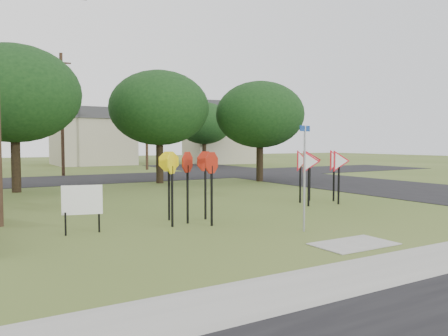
# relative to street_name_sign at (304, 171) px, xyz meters

# --- Properties ---
(ground) EXTENTS (140.00, 140.00, 0.00)m
(ground) POSITION_rel_street_name_sign_xyz_m (0.01, 0.57, -1.69)
(ground) COLOR #465D22
(sidewalk) EXTENTS (30.00, 1.60, 0.02)m
(sidewalk) POSITION_rel_street_name_sign_xyz_m (0.01, -3.63, -1.68)
(sidewalk) COLOR gray
(sidewalk) RESTS_ON ground
(street_right) EXTENTS (8.00, 50.00, 0.02)m
(street_right) POSITION_rel_street_name_sign_xyz_m (12.01, 10.57, -1.68)
(street_right) COLOR black
(street_right) RESTS_ON ground
(street_far) EXTENTS (60.00, 8.00, 0.02)m
(street_far) POSITION_rel_street_name_sign_xyz_m (0.01, 20.57, -1.68)
(street_far) COLOR black
(street_far) RESTS_ON ground
(curb_pad) EXTENTS (2.00, 1.20, 0.02)m
(curb_pad) POSITION_rel_street_name_sign_xyz_m (0.01, -1.83, -1.68)
(curb_pad) COLOR gray
(curb_pad) RESTS_ON ground
(street_name_sign) EXTENTS (0.56, 0.26, 2.93)m
(street_name_sign) POSITION_rel_street_name_sign_xyz_m (0.00, 0.00, 0.00)
(street_name_sign) COLOR #9A9CA2
(street_name_sign) RESTS_ON ground
(stop_sign_cluster) EXTENTS (2.02, 1.79, 2.21)m
(stop_sign_cluster) POSITION_rel_street_name_sign_xyz_m (-2.20, 2.75, -0.03)
(stop_sign_cluster) COLOR black
(stop_sign_cluster) RESTS_ON ground
(yield_sign_cluster) EXTENTS (2.84, 1.73, 2.22)m
(yield_sign_cluster) POSITION_rel_street_name_sign_xyz_m (4.28, 4.10, -0.05)
(yield_sign_cluster) COLOR black
(yield_sign_cluster) RESTS_ON ground
(info_board) EXTENTS (1.04, 0.30, 1.32)m
(info_board) POSITION_rel_street_name_sign_xyz_m (-5.39, 2.76, -0.80)
(info_board) COLOR black
(info_board) RESTS_ON ground
(far_pole_a) EXTENTS (1.40, 0.24, 9.00)m
(far_pole_a) POSITION_rel_street_name_sign_xyz_m (-1.99, 24.57, 2.91)
(far_pole_a) COLOR #3F2B1D
(far_pole_a) RESTS_ON ground
(far_pole_b) EXTENTS (1.40, 0.24, 8.50)m
(far_pole_b) POSITION_rel_street_name_sign_xyz_m (6.01, 28.57, 2.66)
(far_pole_b) COLOR #3F2B1D
(far_pole_b) RESTS_ON ground
(house_mid) EXTENTS (8.40, 8.40, 6.20)m
(house_mid) POSITION_rel_street_name_sign_xyz_m (4.01, 40.57, 1.46)
(house_mid) COLOR #BCB597
(house_mid) RESTS_ON ground
(house_right) EXTENTS (8.30, 8.30, 7.20)m
(house_right) POSITION_rel_street_name_sign_xyz_m (18.01, 36.57, 1.96)
(house_right) COLOR #BCB597
(house_right) RESTS_ON ground
(tree_near_left) EXTENTS (6.40, 6.40, 7.27)m
(tree_near_left) POSITION_rel_street_name_sign_xyz_m (-5.99, 14.57, 3.17)
(tree_near_left) COLOR black
(tree_near_left) RESTS_ON ground
(tree_near_mid) EXTENTS (6.00, 6.00, 6.80)m
(tree_near_mid) POSITION_rel_street_name_sign_xyz_m (2.01, 15.57, 2.85)
(tree_near_mid) COLOR black
(tree_near_mid) RESTS_ON ground
(tree_near_right) EXTENTS (5.60, 5.60, 6.33)m
(tree_near_right) POSITION_rel_street_name_sign_xyz_m (8.01, 13.57, 2.54)
(tree_near_right) COLOR black
(tree_near_right) RESTS_ON ground
(tree_far_right) EXTENTS (6.00, 6.00, 6.80)m
(tree_far_right) POSITION_rel_street_name_sign_xyz_m (14.01, 32.57, 2.85)
(tree_far_right) COLOR black
(tree_far_right) RESTS_ON ground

